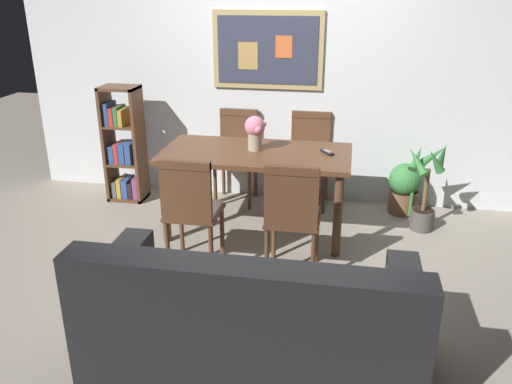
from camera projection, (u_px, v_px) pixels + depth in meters
ground_plane at (253, 264)px, 4.14m from camera, size 12.00×12.00×0.00m
wall_back_with_painting at (282, 68)px, 5.04m from camera, size 5.20×0.14×2.60m
dining_table at (256, 163)px, 4.45m from camera, size 1.59×0.80×0.75m
dining_chair_near_right at (292, 211)px, 3.78m from camera, size 0.40×0.41×0.91m
dining_chair_near_left at (191, 204)px, 3.89m from camera, size 0.40×0.41×0.91m
dining_chair_far_right at (309, 151)px, 5.11m from camera, size 0.40×0.41×0.91m
dining_chair_far_left at (237, 148)px, 5.21m from camera, size 0.40×0.41×0.91m
leather_couch at (251, 327)px, 2.88m from camera, size 1.80×0.84×0.84m
bookshelf at (124, 150)px, 5.23m from camera, size 0.36×0.28×1.15m
potted_ivy at (404, 188)px, 4.99m from camera, size 0.30×0.32×0.49m
potted_palm at (425, 190)px, 4.60m from camera, size 0.40×0.40×0.84m
flower_vase at (255, 130)px, 4.40m from camera, size 0.18×0.19×0.29m
tv_remote at (327, 152)px, 4.36m from camera, size 0.12×0.15×0.02m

